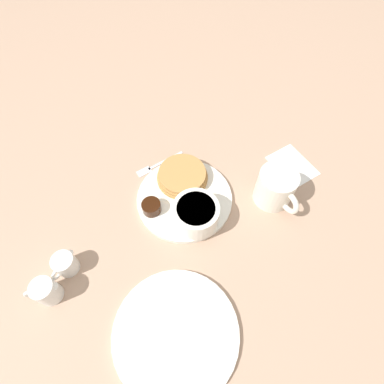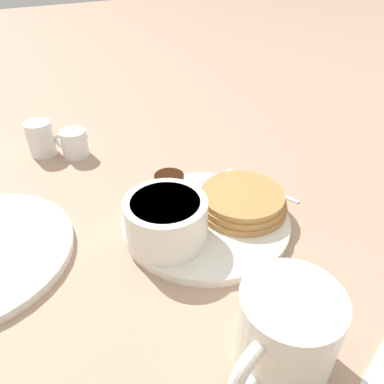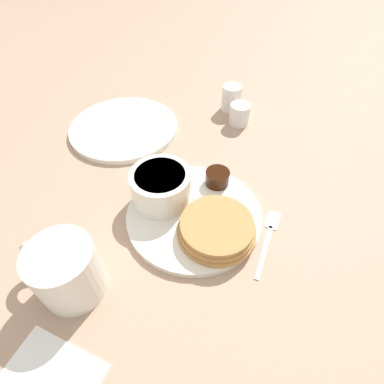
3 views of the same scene
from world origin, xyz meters
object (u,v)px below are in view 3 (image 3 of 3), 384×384
Objects in this scene: plate at (194,215)px; coffee_mug at (66,271)px; creamer_pitcher_far at (232,98)px; bowl at (161,185)px; creamer_pitcher_near at (239,114)px; fork at (269,235)px.

coffee_mug reaches higher than plate.
bowl is at bearing -75.67° from creamer_pitcher_far.
creamer_pitcher_far is at bearing 115.11° from plate.
creamer_pitcher_near is 0.32m from fork.
bowl is 0.85× the size of coffee_mug.
creamer_pitcher_near is (-0.10, 0.28, 0.02)m from plate.
plate is 0.22m from coffee_mug.
bowl is (-0.07, -0.01, 0.04)m from plate.
plate is at bearing 9.06° from bowl.
creamer_pitcher_near is at bearing -36.62° from creamer_pitcher_far.
creamer_pitcher_far is 0.53× the size of fork.
plate is 2.22× the size of bowl.
bowl is 0.20m from fork.
creamer_pitcher_far reaches higher than creamer_pitcher_near.
coffee_mug reaches higher than fork.
coffee_mug is 0.92× the size of fork.
coffee_mug is at bearing -123.08° from fork.
creamer_pitcher_far is at bearing 134.99° from fork.
creamer_pitcher_near is 0.75× the size of creamer_pitcher_far.
creamer_pitcher_far is at bearing 104.33° from bowl.
bowl is 0.34m from creamer_pitcher_far.
fork is at bearing -45.01° from creamer_pitcher_far.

